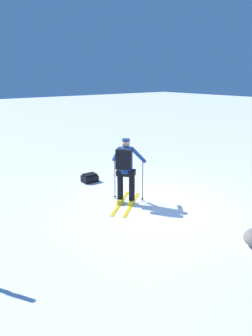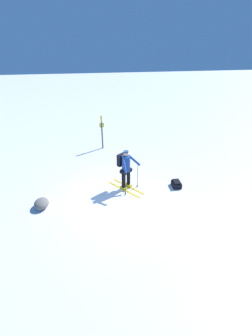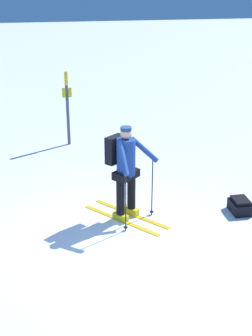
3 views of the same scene
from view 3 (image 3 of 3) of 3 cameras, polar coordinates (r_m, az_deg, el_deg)
name	(u,v)px [view 3 (image 3 of 3)]	position (r m, az deg, el deg)	size (l,w,h in m)	color
ground_plane	(109,235)	(7.95, -2.14, -8.22)	(80.00, 80.00, 0.00)	white
skier	(125,166)	(8.10, -0.16, 0.20)	(1.58, 1.37, 1.71)	gold
dropped_backpack	(240,206)	(8.88, 13.76, -4.50)	(0.47, 0.36, 0.27)	black
trail_marker	(67,102)	(11.93, -7.17, 7.97)	(0.09, 0.24, 1.88)	#4C4C51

